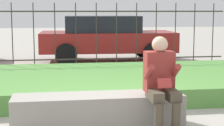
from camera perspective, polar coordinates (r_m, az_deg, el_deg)
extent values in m
plane|color=#A8A399|center=(5.25, 0.30, -9.62)|extent=(60.00, 60.00, 0.00)
cube|color=gray|center=(5.16, -2.07, -7.31)|extent=(2.32, 0.53, 0.46)
cube|color=slate|center=(5.21, -2.06, -9.30)|extent=(2.22, 0.49, 0.08)
cylinder|color=#4C4233|center=(4.70, 7.16, -8.34)|extent=(0.11, 0.11, 0.37)
cube|color=#4C4233|center=(4.84, 6.53, -4.89)|extent=(0.15, 0.42, 0.13)
cylinder|color=#4C4233|center=(4.76, 9.73, -8.17)|extent=(0.11, 0.11, 0.37)
cube|color=#4C4233|center=(4.90, 9.02, -4.78)|extent=(0.15, 0.42, 0.13)
cube|color=maroon|center=(5.01, 7.17, -1.30)|extent=(0.38, 0.24, 0.54)
sphere|color=#DBB293|center=(4.95, 7.30, 2.83)|extent=(0.21, 0.21, 0.21)
cylinder|color=maroon|center=(4.81, 5.73, -1.42)|extent=(0.08, 0.29, 0.24)
cylinder|color=maroon|center=(4.91, 9.60, -1.31)|extent=(0.08, 0.29, 0.24)
cube|color=#B2332D|center=(4.79, 7.99, -3.10)|extent=(0.18, 0.09, 0.13)
cube|color=#569342|center=(7.50, -2.53, -2.97)|extent=(9.31, 3.35, 0.33)
cylinder|color=#332D28|center=(9.60, -3.92, 0.61)|extent=(7.31, 0.03, 0.03)
cylinder|color=#332D28|center=(9.52, -3.99, 7.86)|extent=(7.31, 0.03, 0.03)
cylinder|color=#332D28|center=(9.57, -14.94, 3.55)|extent=(0.02, 0.02, 1.78)
cylinder|color=#332D28|center=(9.53, -11.81, 3.64)|extent=(0.02, 0.02, 1.78)
cylinder|color=#332D28|center=(9.52, -8.67, 3.71)|extent=(0.02, 0.02, 1.78)
cylinder|color=#332D28|center=(9.53, -5.52, 3.77)|extent=(0.02, 0.02, 1.78)
cylinder|color=#332D28|center=(9.57, -2.39, 3.82)|extent=(0.02, 0.02, 1.78)
cylinder|color=#332D28|center=(9.64, 0.70, 3.85)|extent=(0.02, 0.02, 1.78)
cylinder|color=#332D28|center=(9.74, 3.74, 3.88)|extent=(0.02, 0.02, 1.78)
cylinder|color=#332D28|center=(9.87, 6.71, 3.89)|extent=(0.02, 0.02, 1.78)
cylinder|color=#332D28|center=(10.02, 9.60, 3.90)|extent=(0.02, 0.02, 1.78)
cylinder|color=#332D28|center=(10.19, 12.40, 3.89)|extent=(0.02, 0.02, 1.78)
cylinder|color=#332D28|center=(10.39, 15.09, 3.88)|extent=(0.02, 0.02, 1.78)
cube|color=maroon|center=(11.85, -0.71, 3.33)|extent=(4.24, 1.98, 0.60)
cube|color=black|center=(11.80, -1.52, 5.98)|extent=(2.35, 1.69, 0.50)
cylinder|color=black|center=(11.21, 6.31, 1.47)|extent=(0.65, 0.23, 0.64)
cylinder|color=black|center=(12.93, 4.62, 2.36)|extent=(0.65, 0.23, 0.64)
cylinder|color=black|center=(10.95, -7.00, 1.30)|extent=(0.65, 0.23, 0.64)
cylinder|color=black|center=(12.70, -6.90, 2.23)|extent=(0.65, 0.23, 0.64)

